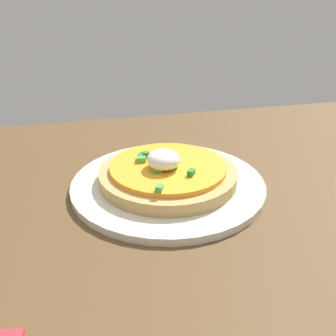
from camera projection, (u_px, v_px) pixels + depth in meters
The scene contains 3 objects.
dining_table at pixel (148, 216), 47.62cm from camera, with size 125.30×80.12×2.16cm, color brown.
plate at pixel (168, 183), 52.56cm from camera, with size 28.43×28.43×1.07cm, color silver.
pizza at pixel (168, 172), 51.66cm from camera, with size 20.16×20.16×5.25cm.
Camera 1 is at (7.03, 39.40, 27.83)cm, focal length 37.77 mm.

